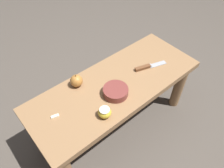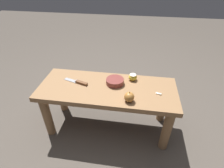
{
  "view_description": "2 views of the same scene",
  "coord_description": "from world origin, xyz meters",
  "px_view_note": "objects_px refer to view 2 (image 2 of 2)",
  "views": [
    {
      "loc": [
        0.59,
        0.67,
        1.42
      ],
      "look_at": [
        0.04,
        0.01,
        0.48
      ],
      "focal_mm": 35.0,
      "sensor_mm": 36.0,
      "label": 1
    },
    {
      "loc": [
        0.21,
        -1.1,
        1.29
      ],
      "look_at": [
        0.04,
        0.01,
        0.48
      ],
      "focal_mm": 28.0,
      "sensor_mm": 36.0,
      "label": 2
    }
  ],
  "objects_px": {
    "wooden_bench": "(107,96)",
    "apple_whole": "(129,97)",
    "knife": "(79,82)",
    "apple_cut": "(133,77)",
    "bowl": "(115,81)"
  },
  "relations": [
    {
      "from": "knife",
      "to": "apple_cut",
      "type": "distance_m",
      "value": 0.45
    },
    {
      "from": "wooden_bench",
      "to": "apple_cut",
      "type": "xyz_separation_m",
      "value": [
        0.2,
        0.14,
        0.12
      ]
    },
    {
      "from": "knife",
      "to": "apple_whole",
      "type": "bearing_deg",
      "value": 177.0
    },
    {
      "from": "knife",
      "to": "apple_cut",
      "type": "xyz_separation_m",
      "value": [
        0.44,
        0.11,
        0.02
      ]
    },
    {
      "from": "apple_whole",
      "to": "bowl",
      "type": "distance_m",
      "value": 0.24
    },
    {
      "from": "wooden_bench",
      "to": "bowl",
      "type": "height_order",
      "value": "bowl"
    },
    {
      "from": "wooden_bench",
      "to": "apple_whole",
      "type": "height_order",
      "value": "apple_whole"
    },
    {
      "from": "knife",
      "to": "apple_cut",
      "type": "bearing_deg",
      "value": -147.54
    },
    {
      "from": "knife",
      "to": "apple_cut",
      "type": "height_order",
      "value": "apple_cut"
    },
    {
      "from": "apple_whole",
      "to": "bowl",
      "type": "height_order",
      "value": "apple_whole"
    },
    {
      "from": "wooden_bench",
      "to": "apple_whole",
      "type": "relative_size",
      "value": 13.21
    },
    {
      "from": "apple_whole",
      "to": "bowl",
      "type": "bearing_deg",
      "value": 123.03
    },
    {
      "from": "knife",
      "to": "bowl",
      "type": "height_order",
      "value": "bowl"
    },
    {
      "from": "apple_whole",
      "to": "apple_cut",
      "type": "bearing_deg",
      "value": 87.76
    },
    {
      "from": "knife",
      "to": "bowl",
      "type": "bearing_deg",
      "value": -154.86
    }
  ]
}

